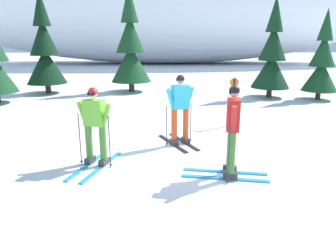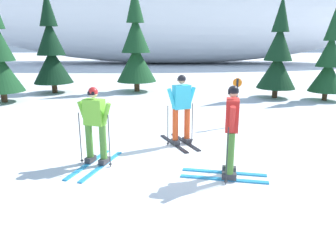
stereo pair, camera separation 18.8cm
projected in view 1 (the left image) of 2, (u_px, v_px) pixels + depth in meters
The scene contains 10 objects.
ground_plane at pixel (182, 161), 7.00m from camera, with size 120.00×120.00×0.00m, color white.
skier_cyan_jacket at pixel (180, 108), 7.89m from camera, with size 1.05×1.60×1.83m.
skier_lime_jacket at pixel (95, 125), 6.57m from camera, with size 0.92×1.78×1.72m.
skier_red_jacket at pixel (232, 130), 5.98m from camera, with size 1.76×0.80×1.85m.
pine_tree_center_left at pixel (45, 51), 15.34m from camera, with size 1.96×1.96×5.07m.
pine_tree_center at pixel (130, 48), 15.81m from camera, with size 2.07×2.07×5.36m.
pine_tree_center_right at pixel (272, 56), 14.29m from camera, with size 1.78×1.78×4.60m.
pine_tree_far_right at pixel (322, 63), 13.78m from camera, with size 1.55×1.55×4.01m.
snow_ridge_background at pixel (164, 4), 34.22m from camera, with size 50.47×15.40×12.92m, color white.
trail_marker_post at pixel (233, 99), 9.64m from camera, with size 0.28×0.07×1.53m.
Camera 1 is at (-0.41, -6.53, 2.67)m, focal length 32.96 mm.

